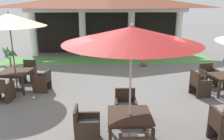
% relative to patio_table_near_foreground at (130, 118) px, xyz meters
% --- Properties ---
extents(ground_plane, '(60.00, 60.00, 0.00)m').
position_rel_patio_table_near_foreground_xyz_m(ground_plane, '(-0.23, 0.78, -0.62)').
color(ground_plane, slate).
extents(background_pavilion, '(10.19, 3.18, 3.85)m').
position_rel_patio_table_near_foreground_xyz_m(background_pavilion, '(-0.23, 9.60, 2.41)').
color(background_pavilion, white).
rests_on(background_pavilion, ground).
extents(lawn_strip, '(11.99, 1.97, 0.01)m').
position_rel_patio_table_near_foreground_xyz_m(lawn_strip, '(-0.23, 8.14, -0.61)').
color(lawn_strip, '#519347').
rests_on(lawn_strip, ground).
extents(patio_table_near_foreground, '(1.01, 1.01, 0.71)m').
position_rel_patio_table_near_foreground_xyz_m(patio_table_near_foreground, '(0.00, 0.00, 0.00)').
color(patio_table_near_foreground, '#38281E').
rests_on(patio_table_near_foreground, ground).
extents(patio_umbrella_near_foreground, '(2.92, 2.92, 2.77)m').
position_rel_patio_table_near_foreground_xyz_m(patio_umbrella_near_foreground, '(-0.00, 0.00, 1.90)').
color(patio_umbrella_near_foreground, '#2D2D2D').
rests_on(patio_umbrella_near_foreground, ground).
extents(patio_chair_near_foreground_west, '(0.58, 0.56, 0.88)m').
position_rel_patio_table_near_foreground_xyz_m(patio_chair_near_foreground_west, '(-1.01, 0.02, -0.21)').
color(patio_chair_near_foreground_west, '#38281E').
rests_on(patio_chair_near_foreground_west, ground).
extents(patio_chair_near_foreground_north, '(0.59, 0.52, 0.89)m').
position_rel_patio_table_near_foreground_xyz_m(patio_chair_near_foreground_north, '(0.02, 1.01, -0.21)').
color(patio_chair_near_foreground_north, '#38281E').
rests_on(patio_chair_near_foreground_north, ground).
extents(patio_chair_mid_left_west, '(0.58, 0.58, 0.87)m').
position_rel_patio_table_near_foreground_xyz_m(patio_chair_mid_left_west, '(2.17, -0.18, -0.21)').
color(patio_chair_mid_left_west, '#38281E').
rests_on(patio_chair_mid_left_west, ground).
extents(patio_table_mid_right, '(0.97, 0.97, 0.70)m').
position_rel_patio_table_near_foreground_xyz_m(patio_table_mid_right, '(3.72, 2.82, -0.02)').
color(patio_table_mid_right, '#38281E').
rests_on(patio_table_mid_right, ground).
extents(patio_chair_mid_right_north, '(0.65, 0.58, 0.85)m').
position_rel_patio_table_near_foreground_xyz_m(patio_chair_mid_right_north, '(3.60, 3.72, -0.21)').
color(patio_chair_mid_right_north, '#38281E').
rests_on(patio_chair_mid_right_north, ground).
extents(patio_chair_mid_right_west, '(0.62, 0.64, 0.90)m').
position_rel_patio_table_near_foreground_xyz_m(patio_chair_mid_right_west, '(2.82, 2.70, -0.21)').
color(patio_chair_mid_right_west, '#38281E').
rests_on(patio_chair_mid_right_west, ground).
extents(patio_table_far_back, '(1.15, 1.15, 0.75)m').
position_rel_patio_table_near_foreground_xyz_m(patio_table_far_back, '(-3.81, 3.56, 0.03)').
color(patio_table_far_back, '#38281E').
rests_on(patio_table_far_back, ground).
extents(patio_umbrella_far_back, '(2.56, 2.56, 2.89)m').
position_rel_patio_table_near_foreground_xyz_m(patio_umbrella_far_back, '(-3.81, 3.56, 1.98)').
color(patio_umbrella_far_back, '#2D2D2D').
rests_on(patio_umbrella_far_back, ground).
extents(patio_chair_far_back_east, '(0.61, 0.61, 0.80)m').
position_rel_patio_table_near_foreground_xyz_m(patio_chair_far_back_east, '(-2.80, 3.42, -0.23)').
color(patio_chair_far_back_east, '#38281E').
rests_on(patio_chair_far_back_east, ground).
extents(patio_chair_far_back_north, '(0.62, 0.65, 0.87)m').
position_rel_patio_table_near_foreground_xyz_m(patio_chair_far_back_north, '(-3.68, 4.57, -0.22)').
color(patio_chair_far_back_north, '#38281E').
rests_on(patio_chair_far_back_north, ground).
extents(patio_chair_far_back_south, '(0.66, 0.65, 0.84)m').
position_rel_patio_table_near_foreground_xyz_m(patio_chair_far_back_south, '(-3.95, 2.55, -0.22)').
color(patio_chair_far_back_south, '#38281E').
rests_on(patio_chair_far_back_south, ground).
extents(potted_palm_left_edge, '(0.62, 0.61, 1.29)m').
position_rel_patio_table_near_foreground_xyz_m(potted_palm_left_edge, '(-4.74, 5.59, -0.24)').
color(potted_palm_left_edge, '#47423D').
rests_on(potted_palm_left_edge, ground).
extents(terracotta_urn, '(0.30, 0.30, 0.42)m').
position_rel_patio_table_near_foreground_xyz_m(terracotta_urn, '(1.59, 6.68, -0.45)').
color(terracotta_urn, brown).
rests_on(terracotta_urn, ground).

